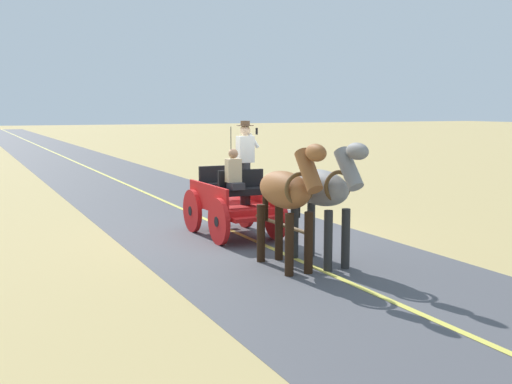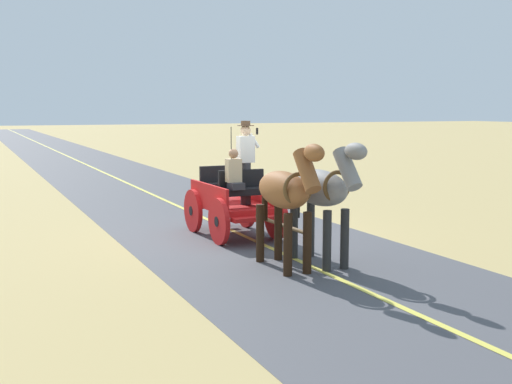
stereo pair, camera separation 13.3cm
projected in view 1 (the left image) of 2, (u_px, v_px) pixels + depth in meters
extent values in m
plane|color=tan|center=(243.00, 236.00, 13.94)|extent=(200.00, 200.00, 0.00)
cube|color=#4C4C51|center=(243.00, 236.00, 13.94)|extent=(5.26, 160.00, 0.01)
cube|color=#DBCC4C|center=(243.00, 236.00, 13.94)|extent=(0.12, 160.00, 0.00)
cube|color=red|center=(233.00, 206.00, 13.94)|extent=(1.24, 2.22, 0.12)
cube|color=red|center=(256.00, 191.00, 14.15)|extent=(0.09, 2.09, 0.44)
cube|color=red|center=(208.00, 194.00, 13.66)|extent=(0.09, 2.09, 0.44)
cube|color=red|center=(257.00, 219.00, 12.87)|extent=(1.08, 0.26, 0.08)
cube|color=red|center=(212.00, 206.00, 15.04)|extent=(0.72, 0.21, 0.06)
cube|color=black|center=(244.00, 191.00, 13.35)|extent=(1.03, 0.38, 0.14)
cube|color=black|center=(241.00, 180.00, 13.49)|extent=(1.02, 0.10, 0.44)
cube|color=black|center=(224.00, 186.00, 14.34)|extent=(1.03, 0.38, 0.14)
cube|color=black|center=(220.00, 175.00, 14.47)|extent=(1.02, 0.10, 0.44)
cylinder|color=red|center=(276.00, 217.00, 13.56)|extent=(0.12, 0.96, 0.96)
cylinder|color=black|center=(276.00, 217.00, 13.56)|extent=(0.12, 0.21, 0.21)
cylinder|color=red|center=(219.00, 222.00, 13.00)|extent=(0.12, 0.96, 0.96)
cylinder|color=black|center=(219.00, 222.00, 13.00)|extent=(0.12, 0.21, 0.21)
cylinder|color=red|center=(245.00, 207.00, 14.93)|extent=(0.12, 0.96, 0.96)
cylinder|color=black|center=(245.00, 207.00, 14.93)|extent=(0.12, 0.21, 0.21)
cylinder|color=red|center=(192.00, 211.00, 14.37)|extent=(0.12, 0.96, 0.96)
cylinder|color=black|center=(192.00, 211.00, 14.37)|extent=(0.12, 0.21, 0.21)
cylinder|color=brown|center=(280.00, 224.00, 11.99)|extent=(0.10, 2.00, 0.07)
cylinder|color=black|center=(231.00, 158.00, 13.13)|extent=(0.02, 0.02, 1.30)
cylinder|color=#2D2D33|center=(245.00, 184.00, 13.65)|extent=(0.22, 0.22, 0.90)
cube|color=silver|center=(245.00, 149.00, 13.55)|extent=(0.34, 0.23, 0.56)
sphere|color=beige|center=(245.00, 130.00, 13.50)|extent=(0.22, 0.22, 0.22)
cylinder|color=#473323|center=(245.00, 126.00, 13.49)|extent=(0.36, 0.36, 0.01)
cylinder|color=#473323|center=(245.00, 123.00, 13.48)|extent=(0.20, 0.20, 0.10)
cylinder|color=silver|center=(254.00, 141.00, 13.57)|extent=(0.26, 0.08, 0.32)
cube|color=black|center=(257.00, 131.00, 13.56)|extent=(0.02, 0.07, 0.14)
cube|color=#2D2D33|center=(236.00, 186.00, 13.12)|extent=(0.29, 0.32, 0.14)
cube|color=tan|center=(233.00, 171.00, 13.19)|extent=(0.30, 0.20, 0.48)
sphere|color=#9E7051|center=(233.00, 154.00, 13.14)|extent=(0.20, 0.20, 0.20)
ellipsoid|color=gray|center=(320.00, 187.00, 11.33)|extent=(0.64, 1.59, 0.64)
cylinder|color=#272726|center=(346.00, 239.00, 11.05)|extent=(0.15, 0.15, 1.05)
cylinder|color=#272726|center=(328.00, 241.00, 10.88)|extent=(0.15, 0.15, 1.05)
cylinder|color=#272726|center=(311.00, 229.00, 12.00)|extent=(0.15, 0.15, 1.05)
cylinder|color=#272726|center=(294.00, 230.00, 11.83)|extent=(0.15, 0.15, 1.05)
cylinder|color=gray|center=(349.00, 169.00, 10.54)|extent=(0.29, 0.66, 0.73)
ellipsoid|color=gray|center=(357.00, 151.00, 10.31)|extent=(0.25, 0.55, 0.28)
cube|color=#272726|center=(348.00, 167.00, 10.56)|extent=(0.09, 0.50, 0.56)
cylinder|color=#272726|center=(298.00, 199.00, 12.02)|extent=(0.11, 0.11, 0.70)
torus|color=brown|center=(338.00, 186.00, 10.84)|extent=(0.55, 0.10, 0.55)
ellipsoid|color=brown|center=(284.00, 190.00, 11.02)|extent=(0.56, 1.56, 0.64)
cylinder|color=black|center=(309.00, 243.00, 10.71)|extent=(0.15, 0.15, 1.05)
cylinder|color=black|center=(289.00, 245.00, 10.56)|extent=(0.15, 0.15, 1.05)
cylinder|color=black|center=(279.00, 232.00, 11.70)|extent=(0.15, 0.15, 1.05)
cylinder|color=black|center=(261.00, 233.00, 11.55)|extent=(0.15, 0.15, 1.05)
cylinder|color=brown|center=(309.00, 171.00, 10.21)|extent=(0.26, 0.65, 0.73)
ellipsoid|color=brown|center=(316.00, 153.00, 9.97)|extent=(0.22, 0.54, 0.28)
cube|color=black|center=(308.00, 168.00, 10.22)|extent=(0.06, 0.50, 0.56)
cylinder|color=black|center=(265.00, 201.00, 11.73)|extent=(0.11, 0.11, 0.70)
torus|color=brown|center=(299.00, 189.00, 10.52)|extent=(0.55, 0.07, 0.55)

